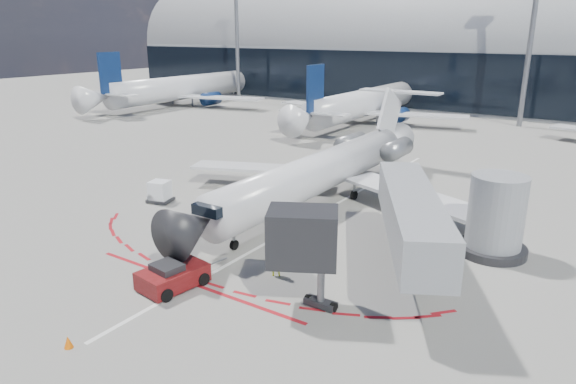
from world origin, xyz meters
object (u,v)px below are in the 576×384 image
Objects in this scene: ramp_worker at (276,260)px; uld_container at (160,192)px; regional_jet at (327,168)px; pushback_tug at (173,276)px.

ramp_worker is 15.62m from uld_container.
ramp_worker is 0.86× the size of uld_container.
regional_jet is 17.03× the size of ramp_worker.
regional_jet is 13.50m from ramp_worker.
pushback_tug is at bearing -88.64° from regional_jet.
regional_jet reaches higher than uld_container.
ramp_worker is at bearing -72.22° from regional_jet.
regional_jet is 16.88m from pushback_tug.
uld_container is (-10.98, 9.35, 0.21)m from pushback_tug.
pushback_tug is 14.42m from uld_container.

